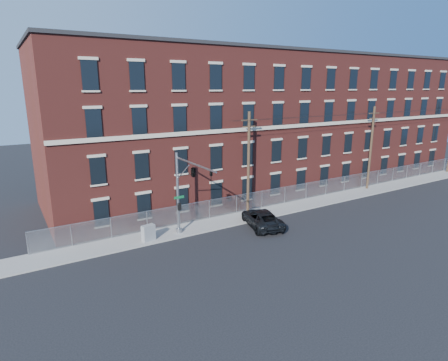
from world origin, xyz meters
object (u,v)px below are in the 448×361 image
object	(u,v)px
utility_pole_near	(249,162)
pickup_truck	(262,218)
utility_cabinet	(148,233)
traffic_signal_mast	(189,179)

from	to	relation	value
utility_pole_near	pickup_truck	distance (m)	5.75
utility_pole_near	pickup_truck	world-z (taller)	utility_pole_near
utility_pole_near	utility_cabinet	world-z (taller)	utility_pole_near
traffic_signal_mast	utility_cabinet	size ratio (longest dim) A/B	5.27
utility_pole_near	utility_cabinet	size ratio (longest dim) A/B	7.52
pickup_truck	utility_cabinet	bearing A→B (deg)	4.33
traffic_signal_mast	utility_cabinet	xyz separation A→B (m)	(-2.84, 2.02, -4.60)
utility_pole_near	pickup_truck	size ratio (longest dim) A/B	1.80
utility_pole_near	utility_cabinet	xyz separation A→B (m)	(-10.84, -1.40, -4.55)
traffic_signal_mast	utility_pole_near	world-z (taller)	utility_pole_near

